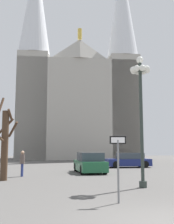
# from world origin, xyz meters

# --- Properties ---
(ground_plane) EXTENTS (120.00, 120.00, 0.00)m
(ground_plane) POSITION_xyz_m (0.00, 0.00, 0.00)
(ground_plane) COLOR #514F4C
(cathedral) EXTENTS (20.39, 12.44, 36.47)m
(cathedral) POSITION_xyz_m (0.93, 40.54, 11.56)
(cathedral) COLOR #ADA89E
(cathedral) RESTS_ON ground
(one_way_arrow_sign) EXTENTS (0.57, 0.07, 2.24)m
(one_way_arrow_sign) POSITION_xyz_m (-0.74, 2.55, 1.41)
(one_way_arrow_sign) COLOR slate
(one_way_arrow_sign) RESTS_ON ground
(street_lamp) EXTENTS (1.01, 1.01, 6.32)m
(street_lamp) POSITION_xyz_m (1.22, 6.01, 4.36)
(street_lamp) COLOR #2D3833
(street_lamp) RESTS_ON ground
(bare_tree) EXTENTS (1.33, 1.33, 4.85)m
(bare_tree) POSITION_xyz_m (-5.78, 9.68, 2.19)
(bare_tree) COLOR #473323
(bare_tree) RESTS_ON ground
(parked_car_near_navy) EXTENTS (4.23, 2.01, 1.37)m
(parked_car_near_navy) POSITION_xyz_m (4.12, 19.33, 0.65)
(parked_car_near_navy) COLOR navy
(parked_car_near_navy) RESTS_ON ground
(parked_car_far_green) EXTENTS (2.15, 4.40, 1.49)m
(parked_car_far_green) POSITION_xyz_m (-0.28, 14.10, 0.70)
(parked_car_far_green) COLOR #1E5B38
(parked_car_far_green) RESTS_ON ground
(pedestrian_walking) EXTENTS (0.32, 0.32, 1.65)m
(pedestrian_walking) POSITION_xyz_m (-5.00, 11.77, 1.00)
(pedestrian_walking) COLOR navy
(pedestrian_walking) RESTS_ON ground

